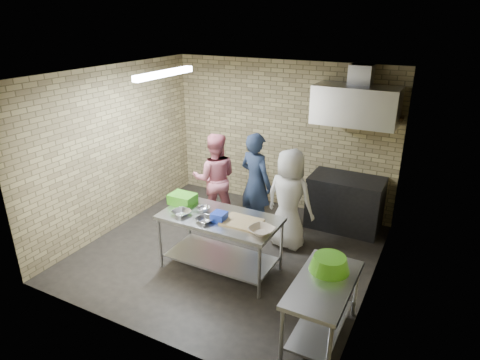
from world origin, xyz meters
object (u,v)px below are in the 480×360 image
at_px(green_crate, 183,199).
at_px(man_navy, 256,183).
at_px(green_basin, 329,263).
at_px(woman_white, 289,199).
at_px(prep_table, 220,243).
at_px(side_counter, 321,310).
at_px(woman_pink, 215,178).
at_px(bottle_green, 387,111).
at_px(blue_tub, 219,217).
at_px(bottle_red, 361,108).
at_px(stove, 345,203).

bearing_deg(green_crate, man_navy, 61.97).
xyz_separation_m(green_basin, man_navy, (-1.74, 1.72, 0.01)).
relative_size(green_crate, woman_white, 0.23).
bearing_deg(man_navy, prep_table, 111.07).
relative_size(side_counter, woman_pink, 0.75).
bearing_deg(green_basin, green_crate, 167.04).
relative_size(bottle_green, man_navy, 0.09).
relative_size(prep_table, green_crate, 4.50).
height_order(green_basin, man_navy, man_navy).
height_order(blue_tub, bottle_red, bottle_red).
height_order(side_counter, bottle_red, bottle_red).
height_order(green_basin, woman_white, woman_white).
bearing_deg(stove, blue_tub, -118.63).
relative_size(stove, bottle_red, 6.67).
distance_m(stove, blue_tub, 2.52).
distance_m(stove, bottle_red, 1.60).
distance_m(blue_tub, bottle_green, 3.13).
bearing_deg(prep_table, stove, 59.20).
height_order(prep_table, bottle_red, bottle_red).
height_order(blue_tub, woman_pink, woman_pink).
height_order(prep_table, man_navy, man_navy).
bearing_deg(bottle_green, side_counter, -90.00).
height_order(stove, green_crate, green_crate).
height_order(bottle_green, woman_white, bottle_green).
bearing_deg(prep_table, blue_tub, -63.43).
height_order(prep_table, green_basin, green_basin).
distance_m(stove, woman_white, 1.25).
bearing_deg(prep_table, woman_pink, 123.36).
distance_m(prep_table, blue_tub, 0.49).
relative_size(stove, man_navy, 0.71).
bearing_deg(woman_pink, woman_white, 142.35).
bearing_deg(blue_tub, woman_white, 64.11).
relative_size(green_crate, bottle_red, 2.05).
distance_m(prep_table, bottle_green, 3.28).
bearing_deg(bottle_red, man_navy, -143.18).
relative_size(man_navy, woman_white, 1.06).
xyz_separation_m(side_counter, blue_tub, (-1.64, 0.57, 0.51)).
distance_m(bottle_green, woman_white, 2.06).
bearing_deg(side_counter, green_basin, 94.57).
relative_size(prep_table, woman_pink, 1.04).
height_order(side_counter, blue_tub, blue_tub).
distance_m(prep_table, green_crate, 0.86).
xyz_separation_m(prep_table, woman_white, (0.61, 1.06, 0.38)).
relative_size(green_basin, bottle_green, 3.07).
relative_size(bottle_red, woman_white, 0.11).
relative_size(bottle_red, woman_pink, 0.11).
distance_m(bottle_green, woman_pink, 2.99).
xyz_separation_m(blue_tub, green_basin, (1.62, -0.32, -0.05)).
bearing_deg(green_crate, stove, 45.26).
bearing_deg(woman_white, bottle_green, -123.06).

